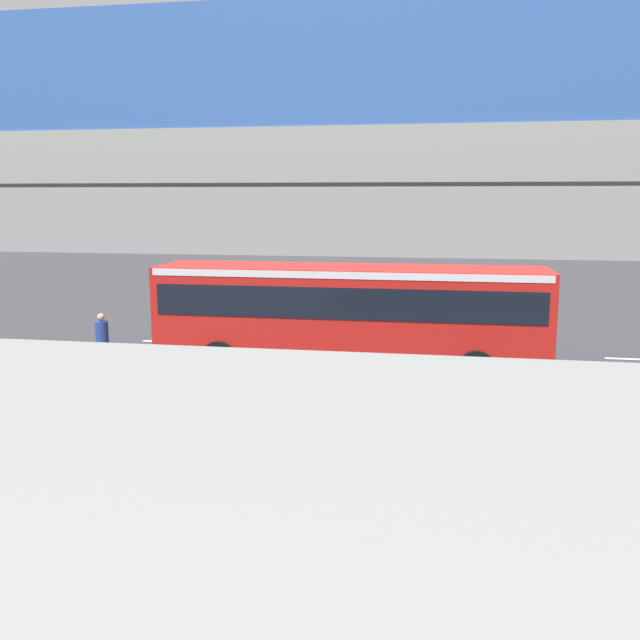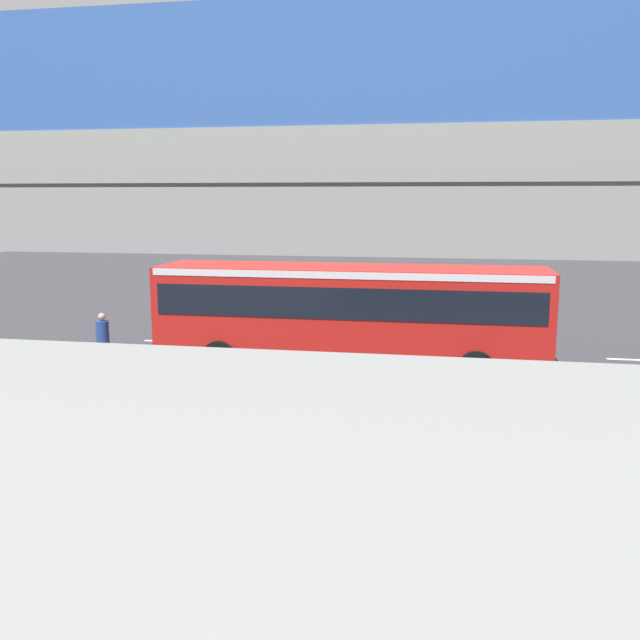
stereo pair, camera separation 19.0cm
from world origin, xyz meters
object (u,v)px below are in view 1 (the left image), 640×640
object	(u,v)px
parked_van	(622,437)
traffic_sign	(312,291)
city_bus	(350,309)
pedestrian	(102,343)

from	to	relation	value
parked_van	traffic_sign	bearing A→B (deg)	-57.84
traffic_sign	city_bus	bearing A→B (deg)	116.07
pedestrian	traffic_sign	world-z (taller)	traffic_sign
city_bus	parked_van	world-z (taller)	city_bus
city_bus	pedestrian	distance (m)	7.43
city_bus	pedestrian	bearing A→B (deg)	11.78
parked_van	pedestrian	distance (m)	14.65
city_bus	parked_van	bearing A→B (deg)	124.63
parked_van	traffic_sign	xyz separation A→B (m)	(7.57, -12.03, 0.71)
parked_van	pedestrian	bearing A→B (deg)	-27.77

